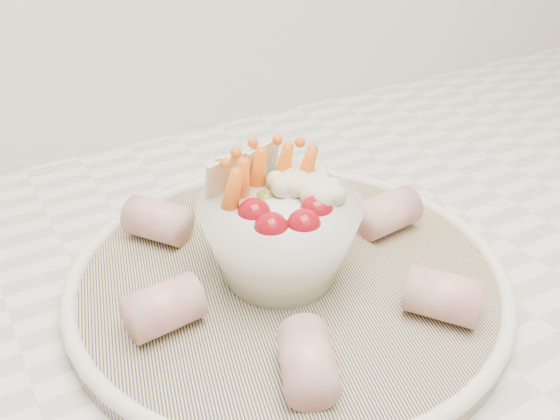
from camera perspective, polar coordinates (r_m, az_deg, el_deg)
serving_platter at (r=0.49m, az=0.72°, el=-6.15°), size 0.41×0.41×0.02m
veggie_bowl at (r=0.47m, az=0.05°, el=-1.95°), size 0.12×0.12×0.10m
cured_meat_rolls at (r=0.48m, az=0.73°, el=-4.13°), size 0.26×0.26×0.03m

